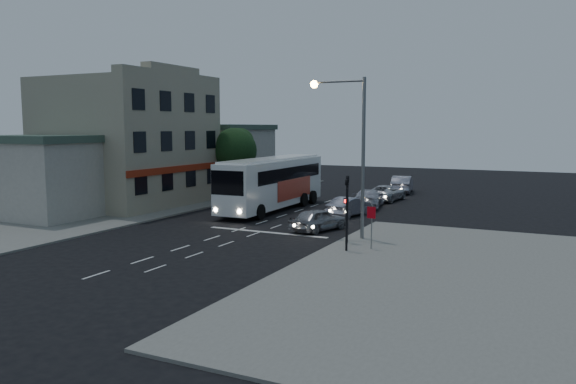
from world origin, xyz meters
The scene contains 18 objects.
ground centered at (0.00, 0.00, 0.00)m, with size 120.00×120.00×0.00m, color black.
sidewalk_near centered at (13.00, -4.00, 0.06)m, with size 12.00×24.00×0.12m, color slate.
sidewalk_far centered at (-13.00, 8.00, 0.06)m, with size 12.00×50.00×0.12m, color slate.
road_markings centered at (1.29, 3.31, 0.00)m, with size 8.00×30.55×0.01m.
tour_bus centered at (-2.00, 10.45, 2.18)m, with size 3.13×13.19×4.04m.
car_suv centered at (4.62, 3.80, 0.71)m, with size 1.68×4.17×1.42m, color gray.
car_sedan_a centered at (4.37, 10.16, 0.69)m, with size 1.47×4.21×1.39m, color gray.
car_sedan_b centered at (4.28, 14.98, 0.73)m, with size 2.04×5.01×1.45m, color silver.
car_sedan_c centered at (4.40, 19.67, 0.68)m, with size 2.27×4.93×1.37m, color #BCBDC2.
car_extra centered at (4.15, 25.96, 0.84)m, with size 1.77×5.08×1.67m, color #9394A6.
traffic_signal_main centered at (7.60, 0.78, 2.42)m, with size 0.25×0.35×4.10m.
traffic_signal_side centered at (8.30, -1.20, 2.42)m, with size 0.18×0.15×4.10m.
regulatory_sign centered at (9.30, -0.24, 1.60)m, with size 0.45×0.12×2.20m.
streetlight centered at (7.34, 2.20, 5.73)m, with size 3.32×0.44×9.00m.
main_building centered at (-13.96, 8.00, 5.16)m, with size 10.12×12.00×11.00m.
low_building_south centered at (-14.50, -0.50, 3.00)m, with size 7.40×5.40×5.70m.
low_building_north centered at (-13.50, 20.00, 3.39)m, with size 9.40×9.40×6.50m.
street_tree centered at (-8.21, 15.02, 4.50)m, with size 4.00×4.00×6.20m.
Camera 1 is at (17.90, -27.74, 6.39)m, focal length 35.00 mm.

